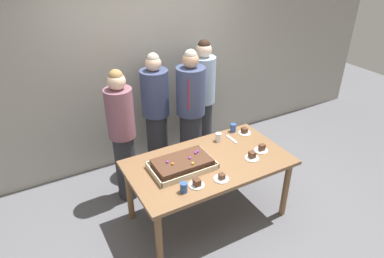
{
  "coord_description": "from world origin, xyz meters",
  "views": [
    {
      "loc": [
        -1.6,
        -2.5,
        2.82
      ],
      "look_at": [
        -0.12,
        0.15,
        1.11
      ],
      "focal_mm": 31.93,
      "sensor_mm": 36.0,
      "label": 1
    }
  ],
  "objects_px": {
    "sheet_cake": "(182,164)",
    "plated_slice_far_left": "(197,184)",
    "person_far_right_suit": "(123,135)",
    "plated_slice_far_right": "(261,149)",
    "person_green_shirt_behind": "(191,113)",
    "plated_slice_near_right": "(221,178)",
    "drink_cup_nearest": "(233,128)",
    "person_striped_tie_right": "(156,113)",
    "person_serving_front": "(203,97)",
    "drink_cup_middle": "(184,187)",
    "party_table": "(209,168)",
    "plated_slice_near_left": "(252,156)",
    "drink_cup_far_end": "(218,137)",
    "plated_slice_center_front": "(244,132)",
    "cake_server_utensil": "(232,139)"
  },
  "relations": [
    {
      "from": "sheet_cake",
      "to": "plated_slice_far_left",
      "type": "bearing_deg",
      "value": -92.08
    },
    {
      "from": "person_far_right_suit",
      "to": "plated_slice_far_right",
      "type": "bearing_deg",
      "value": 29.38
    },
    {
      "from": "person_green_shirt_behind",
      "to": "plated_slice_far_left",
      "type": "bearing_deg",
      "value": 7.36
    },
    {
      "from": "plated_slice_near_right",
      "to": "person_green_shirt_behind",
      "type": "xyz_separation_m",
      "value": [
        0.33,
        1.21,
        0.1
      ]
    },
    {
      "from": "plated_slice_far_left",
      "to": "drink_cup_nearest",
      "type": "height_order",
      "value": "drink_cup_nearest"
    },
    {
      "from": "person_far_right_suit",
      "to": "person_striped_tie_right",
      "type": "bearing_deg",
      "value": 97.85
    },
    {
      "from": "person_serving_front",
      "to": "person_striped_tie_right",
      "type": "distance_m",
      "value": 0.74
    },
    {
      "from": "person_serving_front",
      "to": "drink_cup_middle",
      "type": "bearing_deg",
      "value": 2.62
    },
    {
      "from": "drink_cup_nearest",
      "to": "person_green_shirt_behind",
      "type": "bearing_deg",
      "value": 122.8
    },
    {
      "from": "sheet_cake",
      "to": "plated_slice_near_right",
      "type": "bearing_deg",
      "value": -54.75
    },
    {
      "from": "party_table",
      "to": "plated_slice_far_right",
      "type": "bearing_deg",
      "value": -10.1
    },
    {
      "from": "drink_cup_middle",
      "to": "person_green_shirt_behind",
      "type": "height_order",
      "value": "person_green_shirt_behind"
    },
    {
      "from": "drink_cup_middle",
      "to": "person_striped_tie_right",
      "type": "xyz_separation_m",
      "value": [
        0.38,
        1.48,
        0.03
      ]
    },
    {
      "from": "sheet_cake",
      "to": "plated_slice_near_left",
      "type": "relative_size",
      "value": 4.29
    },
    {
      "from": "person_serving_front",
      "to": "person_far_right_suit",
      "type": "bearing_deg",
      "value": -33.26
    },
    {
      "from": "party_table",
      "to": "sheet_cake",
      "type": "relative_size",
      "value": 2.66
    },
    {
      "from": "plated_slice_far_left",
      "to": "sheet_cake",
      "type": "bearing_deg",
      "value": 87.92
    },
    {
      "from": "person_serving_front",
      "to": "plated_slice_far_left",
      "type": "bearing_deg",
      "value": 6.13
    },
    {
      "from": "plated_slice_near_right",
      "to": "drink_cup_far_end",
      "type": "bearing_deg",
      "value": 59.45
    },
    {
      "from": "plated_slice_center_front",
      "to": "person_serving_front",
      "type": "relative_size",
      "value": 0.09
    },
    {
      "from": "drink_cup_middle",
      "to": "drink_cup_far_end",
      "type": "bearing_deg",
      "value": 38.09
    },
    {
      "from": "plated_slice_near_right",
      "to": "plated_slice_far_right",
      "type": "height_order",
      "value": "plated_slice_far_right"
    },
    {
      "from": "plated_slice_near_right",
      "to": "plated_slice_far_left",
      "type": "distance_m",
      "value": 0.26
    },
    {
      "from": "drink_cup_nearest",
      "to": "person_serving_front",
      "type": "xyz_separation_m",
      "value": [
        0.06,
        0.82,
        0.07
      ]
    },
    {
      "from": "plated_slice_far_left",
      "to": "person_far_right_suit",
      "type": "bearing_deg",
      "value": 107.98
    },
    {
      "from": "person_serving_front",
      "to": "person_green_shirt_behind",
      "type": "relative_size",
      "value": 0.99
    },
    {
      "from": "plated_slice_near_right",
      "to": "drink_cup_middle",
      "type": "height_order",
      "value": "drink_cup_middle"
    },
    {
      "from": "drink_cup_far_end",
      "to": "person_serving_front",
      "type": "distance_m",
      "value": 0.98
    },
    {
      "from": "party_table",
      "to": "sheet_cake",
      "type": "xyz_separation_m",
      "value": [
        -0.3,
        0.03,
        0.14
      ]
    },
    {
      "from": "plated_slice_near_right",
      "to": "person_serving_front",
      "type": "bearing_deg",
      "value": 65.37
    },
    {
      "from": "person_serving_front",
      "to": "plated_slice_near_right",
      "type": "bearing_deg",
      "value": 14.13
    },
    {
      "from": "plated_slice_near_left",
      "to": "plated_slice_near_right",
      "type": "xyz_separation_m",
      "value": [
        -0.48,
        -0.15,
        -0.01
      ]
    },
    {
      "from": "drink_cup_nearest",
      "to": "person_far_right_suit",
      "type": "distance_m",
      "value": 1.31
    },
    {
      "from": "drink_cup_nearest",
      "to": "cake_server_utensil",
      "type": "bearing_deg",
      "value": -129.27
    },
    {
      "from": "plated_slice_far_left",
      "to": "plated_slice_near_right",
      "type": "bearing_deg",
      "value": -6.9
    },
    {
      "from": "plated_slice_center_front",
      "to": "party_table",
      "type": "bearing_deg",
      "value": -156.59
    },
    {
      "from": "person_green_shirt_behind",
      "to": "person_far_right_suit",
      "type": "xyz_separation_m",
      "value": [
        -0.94,
        -0.1,
        -0.01
      ]
    },
    {
      "from": "plated_slice_far_left",
      "to": "drink_cup_far_end",
      "type": "bearing_deg",
      "value": 43.3
    },
    {
      "from": "person_green_shirt_behind",
      "to": "party_table",
      "type": "bearing_deg",
      "value": 16.81
    },
    {
      "from": "person_striped_tie_right",
      "to": "person_far_right_suit",
      "type": "distance_m",
      "value": 0.7
    },
    {
      "from": "plated_slice_near_right",
      "to": "cake_server_utensil",
      "type": "relative_size",
      "value": 0.75
    },
    {
      "from": "plated_slice_far_left",
      "to": "person_far_right_suit",
      "type": "distance_m",
      "value": 1.14
    },
    {
      "from": "party_table",
      "to": "plated_slice_near_right",
      "type": "distance_m",
      "value": 0.34
    },
    {
      "from": "plated_slice_near_left",
      "to": "plated_slice_center_front",
      "type": "xyz_separation_m",
      "value": [
        0.25,
        0.47,
        -0.0
      ]
    },
    {
      "from": "drink_cup_middle",
      "to": "person_serving_front",
      "type": "xyz_separation_m",
      "value": [
        1.11,
        1.52,
        0.07
      ]
    },
    {
      "from": "plated_slice_far_left",
      "to": "plated_slice_center_front",
      "type": "xyz_separation_m",
      "value": [
        1.0,
        0.58,
        -0.0
      ]
    },
    {
      "from": "drink_cup_nearest",
      "to": "person_far_right_suit",
      "type": "height_order",
      "value": "person_far_right_suit"
    },
    {
      "from": "sheet_cake",
      "to": "plated_slice_near_left",
      "type": "distance_m",
      "value": 0.76
    },
    {
      "from": "plated_slice_near_left",
      "to": "plated_slice_center_front",
      "type": "bearing_deg",
      "value": 61.74
    },
    {
      "from": "sheet_cake",
      "to": "person_serving_front",
      "type": "bearing_deg",
      "value": 51.25
    }
  ]
}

